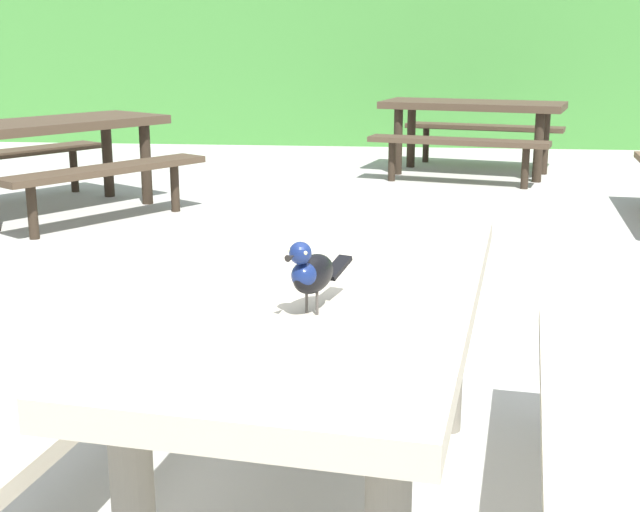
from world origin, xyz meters
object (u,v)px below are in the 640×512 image
Objects in this scene: bird_grackle at (311,272)px; picnic_table_mid_left at (472,120)px; picnic_table_mid_right at (52,143)px; picnic_table_foreground at (334,343)px.

picnic_table_mid_left is at bearing 83.04° from bird_grackle.
picnic_table_mid_left and picnic_table_mid_right have the same top height.
picnic_table_mid_left is at bearing 82.94° from picnic_table_foreground.
picnic_table_mid_right is at bearing 121.33° from picnic_table_foreground.
bird_grackle is 5.30m from picnic_table_mid_right.
bird_grackle is 7.02m from picnic_table_mid_left.
bird_grackle is 0.13× the size of picnic_table_mid_left.
picnic_table_foreground is 0.81× the size of picnic_table_mid_right.
picnic_table_foreground is at bearing 85.11° from bird_grackle.
picnic_table_foreground is 5.04m from picnic_table_mid_right.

